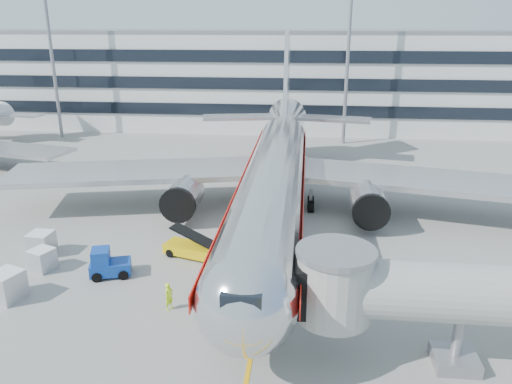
# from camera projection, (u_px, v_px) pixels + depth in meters

# --- Properties ---
(ground) EXTENTS (180.00, 180.00, 0.00)m
(ground) POSITION_uv_depth(u_px,v_px,m) (264.00, 280.00, 34.24)
(ground) COLOR gray
(ground) RESTS_ON ground
(lead_in_line) EXTENTS (0.25, 70.00, 0.01)m
(lead_in_line) POSITION_uv_depth(u_px,v_px,m) (274.00, 224.00, 43.66)
(lead_in_line) COLOR #F7AE0D
(lead_in_line) RESTS_ON ground
(main_jet) EXTENTS (50.95, 48.70, 16.06)m
(main_jet) POSITION_uv_depth(u_px,v_px,m) (276.00, 172.00, 43.92)
(main_jet) COLOR silver
(main_jet) RESTS_ON ground
(jet_bridge) EXTENTS (17.80, 4.50, 7.00)m
(jet_bridge) POSITION_uv_depth(u_px,v_px,m) (499.00, 301.00, 24.30)
(jet_bridge) COLOR silver
(jet_bridge) RESTS_ON ground
(terminal) EXTENTS (150.00, 24.25, 15.60)m
(terminal) POSITION_uv_depth(u_px,v_px,m) (293.00, 77.00, 86.32)
(terminal) COLOR silver
(terminal) RESTS_ON ground
(light_mast_west) EXTENTS (2.40, 1.20, 25.45)m
(light_mast_west) POSITION_uv_depth(u_px,v_px,m) (49.00, 36.00, 72.36)
(light_mast_west) COLOR gray
(light_mast_west) RESTS_ON ground
(light_mast_centre) EXTENTS (2.40, 1.20, 25.45)m
(light_mast_centre) POSITION_uv_depth(u_px,v_px,m) (349.00, 37.00, 68.26)
(light_mast_centre) COLOR gray
(light_mast_centre) RESTS_ON ground
(belt_loader) EXTENTS (4.99, 3.04, 2.34)m
(belt_loader) POSITION_uv_depth(u_px,v_px,m) (195.00, 249.00, 37.35)
(belt_loader) COLOR #D7B109
(belt_loader) RESTS_ON ground
(baggage_tug) EXTENTS (3.06, 2.38, 2.05)m
(baggage_tug) POSITION_uv_depth(u_px,v_px,m) (108.00, 264.00, 34.47)
(baggage_tug) COLOR #0D3795
(baggage_tug) RESTS_ON ground
(cargo_container_left) EXTENTS (1.91, 1.91, 1.57)m
(cargo_container_left) POSITION_uv_depth(u_px,v_px,m) (42.00, 259.00, 35.42)
(cargo_container_left) COLOR #B6B9BE
(cargo_container_left) RESTS_ON ground
(cargo_container_right) EXTENTS (1.73, 1.73, 1.75)m
(cargo_container_right) POSITION_uv_depth(u_px,v_px,m) (42.00, 243.00, 37.77)
(cargo_container_right) COLOR #B6B9BE
(cargo_container_right) RESTS_ON ground
(cargo_container_front) EXTENTS (2.26, 2.26, 1.89)m
(cargo_container_front) POSITION_uv_depth(u_px,v_px,m) (7.00, 286.00, 31.56)
(cargo_container_front) COLOR #B6B9BE
(cargo_container_front) RESTS_ON ground
(ramp_worker) EXTENTS (0.67, 0.76, 1.76)m
(ramp_worker) POSITION_uv_depth(u_px,v_px,m) (169.00, 296.00, 30.45)
(ramp_worker) COLOR #CDFF1A
(ramp_worker) RESTS_ON ground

